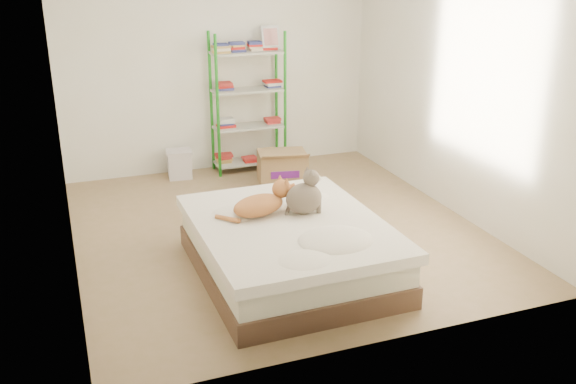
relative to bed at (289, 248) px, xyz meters
name	(u,v)px	position (x,y,z in m)	size (l,w,h in m)	color
room	(276,99)	(0.21, 0.92, 1.06)	(3.81, 4.21, 2.61)	#A0805E
bed	(289,248)	(0.00, 0.00, 0.00)	(1.52, 1.89, 0.48)	brown
orange_cat	(258,203)	(-0.19, 0.22, 0.35)	(0.56, 0.30, 0.22)	#CB7D47
grey_cat	(304,192)	(0.18, 0.14, 0.43)	(0.28, 0.34, 0.38)	#6F5F4B
shelf_unit	(249,102)	(0.51, 2.80, 0.62)	(0.88, 0.36, 1.74)	#228B21
cardboard_box	(282,168)	(0.71, 2.14, -0.04)	(0.62, 0.62, 0.44)	olive
white_bin	(179,164)	(-0.38, 2.77, -0.06)	(0.33, 0.29, 0.34)	silver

